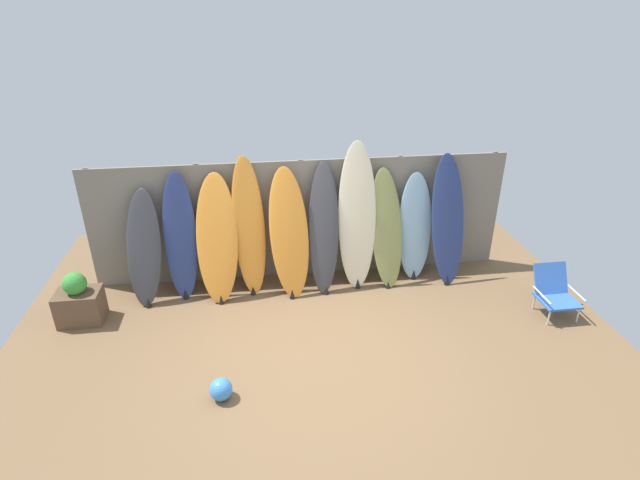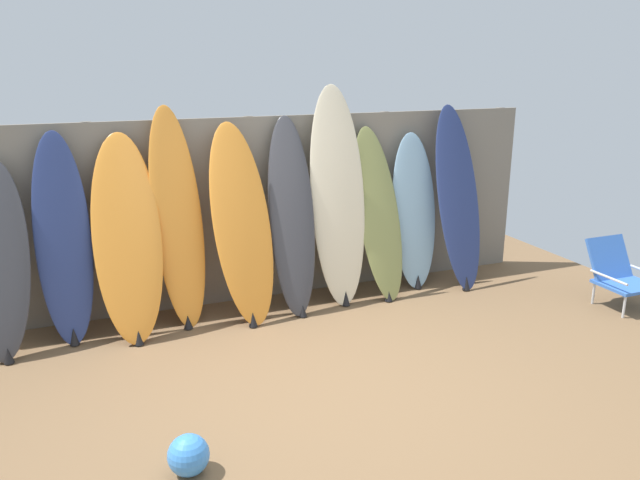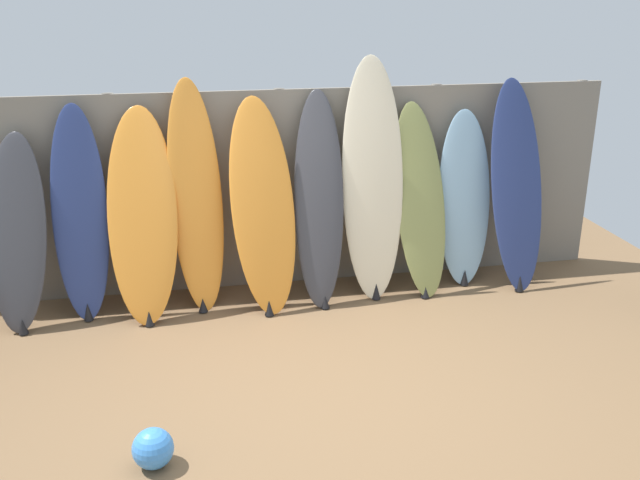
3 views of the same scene
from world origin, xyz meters
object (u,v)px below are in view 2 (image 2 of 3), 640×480
surfboard_orange_3 (178,219)px  surfboard_charcoal_5 (292,216)px  surfboard_orange_2 (127,238)px  surfboard_cream_6 (338,198)px  surfboard_olive_7 (379,215)px  beach_ball (188,455)px  beach_chair (618,273)px  surfboard_orange_4 (242,225)px  surfboard_skyblue_8 (414,213)px  surfboard_navy_1 (63,241)px  surfboard_navy_9 (458,199)px

surfboard_orange_3 → surfboard_charcoal_5: bearing=-3.1°
surfboard_orange_2 → surfboard_cream_6: surfboard_cream_6 is taller
surfboard_olive_7 → beach_ball: bearing=-136.6°
surfboard_orange_3 → beach_chair: bearing=-16.2°
surfboard_orange_4 → beach_ball: (-0.91, -2.12, -0.76)m
surfboard_orange_3 → beach_ball: bearing=-99.2°
surfboard_skyblue_8 → beach_chair: bearing=-37.4°
surfboard_orange_4 → surfboard_orange_2: bearing=178.6°
surfboard_navy_1 → surfboard_cream_6: bearing=-0.5°
beach_chair → surfboard_navy_1: bearing=146.0°
surfboard_navy_9 → beach_chair: size_ratio=2.97×
surfboard_olive_7 → surfboard_skyblue_8: 0.46m
surfboard_charcoal_5 → surfboard_skyblue_8: size_ratio=1.14×
surfboard_navy_1 → surfboard_charcoal_5: bearing=-1.6°
surfboard_navy_1 → surfboard_skyblue_8: size_ratio=1.10×
surfboard_charcoal_5 → surfboard_orange_2: bearing=-178.7°
surfboard_olive_7 → beach_ball: size_ratio=6.90×
surfboard_skyblue_8 → beach_chair: (1.59, -1.22, -0.47)m
surfboard_charcoal_5 → beach_ball: bearing=-122.8°
beach_chair → beach_ball: bearing=173.1°
surfboard_navy_1 → beach_chair: 5.12m
surfboard_cream_6 → surfboard_orange_2: bearing=-177.9°
surfboard_orange_3 → surfboard_olive_7: size_ratio=1.16×
surfboard_orange_3 → surfboard_olive_7: (1.97, -0.03, -0.13)m
surfboard_orange_4 → surfboard_charcoal_5: bearing=6.8°
surfboard_cream_6 → surfboard_navy_9: surfboard_cream_6 is taller
surfboard_olive_7 → surfboard_skyblue_8: (0.45, 0.08, -0.04)m
surfboard_orange_2 → surfboard_cream_6: size_ratio=0.83×
surfboard_olive_7 → surfboard_skyblue_8: bearing=10.5°
surfboard_charcoal_5 → beach_ball: size_ratio=7.47×
surfboard_cream_6 → surfboard_olive_7: 0.49m
surfboard_orange_2 → surfboard_navy_9: 3.30m
surfboard_navy_1 → surfboard_skyblue_8: (3.37, 0.05, -0.08)m
surfboard_orange_2 → surfboard_orange_3: bearing=11.7°
surfboard_skyblue_8 → surfboard_navy_9: surfboard_navy_9 is taller
surfboard_orange_4 → surfboard_skyblue_8: (1.87, 0.16, -0.10)m
surfboard_navy_9 → beach_ball: 3.96m
surfboard_cream_6 → surfboard_skyblue_8: bearing=4.4°
surfboard_cream_6 → surfboard_navy_9: (1.33, -0.06, -0.11)m
surfboard_orange_3 → surfboard_olive_7: surfboard_orange_3 is taller
surfboard_orange_2 → beach_ball: (0.08, -2.15, -0.74)m
surfboard_orange_4 → beach_chair: (3.46, -1.05, -0.57)m
surfboard_navy_1 → surfboard_navy_9: (3.81, -0.08, 0.06)m
beach_chair → beach_ball: beach_chair is taller
surfboard_orange_3 → surfboard_olive_7: 1.97m
surfboard_orange_2 → beach_chair: 4.61m
surfboard_orange_2 → surfboard_charcoal_5: (1.49, 0.03, 0.04)m
surfboard_orange_2 → surfboard_skyblue_8: bearing=2.8°
surfboard_orange_4 → surfboard_cream_6: (0.98, 0.10, 0.15)m
surfboard_navy_1 → surfboard_orange_2: bearing=-10.3°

